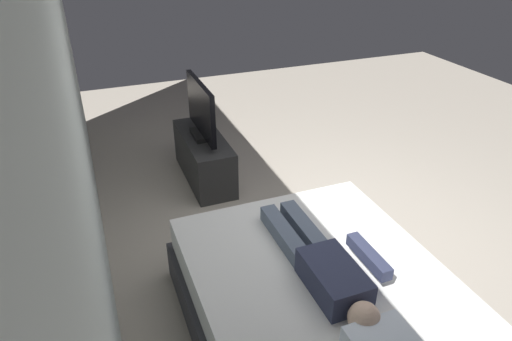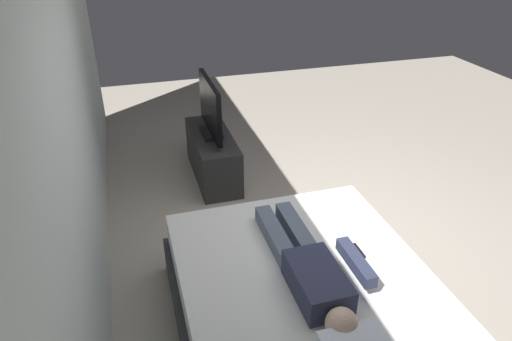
% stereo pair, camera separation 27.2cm
% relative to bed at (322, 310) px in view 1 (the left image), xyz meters
% --- Properties ---
extents(ground_plane, '(10.00, 10.00, 0.00)m').
position_rel_bed_xyz_m(ground_plane, '(0.84, -0.57, -0.26)').
color(ground_plane, '#ADA393').
extents(back_wall, '(6.40, 0.10, 2.80)m').
position_rel_bed_xyz_m(back_wall, '(1.24, 1.31, 1.14)').
color(back_wall, silver).
rests_on(back_wall, ground).
extents(bed, '(2.04, 1.64, 0.54)m').
position_rel_bed_xyz_m(bed, '(0.00, 0.00, 0.00)').
color(bed, '#333338').
rests_on(bed, ground).
extents(person, '(1.26, 0.46, 0.18)m').
position_rel_bed_xyz_m(person, '(0.03, -0.01, 0.36)').
color(person, '#2D334C').
rests_on(person, bed).
extents(remote, '(0.15, 0.04, 0.02)m').
position_rel_bed_xyz_m(remote, '(0.18, -0.41, 0.28)').
color(remote, black).
rests_on(remote, bed).
extents(tv_stand, '(1.10, 0.40, 0.50)m').
position_rel_bed_xyz_m(tv_stand, '(2.39, 0.13, -0.01)').
color(tv_stand, '#2D2D2D').
rests_on(tv_stand, ground).
extents(tv, '(0.88, 0.20, 0.59)m').
position_rel_bed_xyz_m(tv, '(2.39, 0.13, 0.52)').
color(tv, black).
rests_on(tv, tv_stand).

